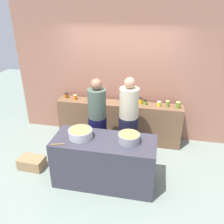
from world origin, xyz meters
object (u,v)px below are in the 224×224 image
preserve_jar_3 (98,99)px  cook_in_cap (128,124)px  wooden_spoon (57,144)px  preserve_jar_0 (67,95)px  cooking_pot_center (129,138)px  preserve_jar_6 (145,102)px  cook_with_tongs (97,124)px  preserve_jar_9 (178,105)px  preserve_jar_2 (90,98)px  preserve_jar_8 (167,104)px  preserve_jar_4 (126,100)px  preserve_jar_1 (75,97)px  preserve_jar_5 (141,101)px  bread_crate (32,163)px  cooking_pot_left (81,133)px  preserve_jar_7 (159,104)px

preserve_jar_3 → cook_in_cap: size_ratio=0.08×
wooden_spoon → preserve_jar_0: bearing=106.5°
preserve_jar_0 → cooking_pot_center: (1.60, -1.42, -0.05)m
preserve_jar_3 → preserve_jar_6: preserve_jar_3 is taller
cook_with_tongs → preserve_jar_3: bearing=103.9°
preserve_jar_9 → cook_in_cap: size_ratio=0.08×
preserve_jar_2 → preserve_jar_9: bearing=0.2°
preserve_jar_8 → cooking_pot_center: bearing=-113.9°
preserve_jar_0 → preserve_jar_9: bearing=-1.9°
cook_with_tongs → wooden_spoon: bearing=-112.3°
preserve_jar_4 → wooden_spoon: 1.91m
preserve_jar_1 → preserve_jar_3: 0.53m
preserve_jar_6 → cook_in_cap: 0.72m
preserve_jar_5 → cook_in_cap: size_ratio=0.08×
preserve_jar_1 → cooking_pot_center: bearing=-44.5°
bread_crate → preserve_jar_8: bearing=28.3°
preserve_jar_0 → preserve_jar_1: bearing=-15.2°
preserve_jar_3 → cooking_pot_center: preserve_jar_3 is taller
preserve_jar_1 → cooking_pot_center: size_ratio=0.30×
preserve_jar_6 → preserve_jar_9: preserve_jar_9 is taller
cooking_pot_left → cook_in_cap: bearing=47.6°
preserve_jar_9 → bread_crate: size_ratio=0.28×
preserve_jar_0 → preserve_jar_9: 2.42m
preserve_jar_1 → bread_crate: 1.63m
preserve_jar_0 → preserve_jar_9: preserve_jar_9 is taller
preserve_jar_3 → preserve_jar_8: bearing=2.4°
preserve_jar_0 → preserve_jar_1: size_ratio=1.03×
preserve_jar_7 → preserve_jar_9: bearing=-4.1°
preserve_jar_3 → cooking_pot_left: bearing=-87.7°
wooden_spoon → bread_crate: 1.13m
preserve_jar_4 → cooking_pot_left: 1.53m
preserve_jar_5 → preserve_jar_7: size_ratio=1.34×
preserve_jar_3 → cook_with_tongs: (0.16, -0.66, -0.23)m
preserve_jar_8 → preserve_jar_7: bearing=-179.1°
preserve_jar_8 → cook_with_tongs: size_ratio=0.08×
preserve_jar_0 → wooden_spoon: bearing=-73.5°
cooking_pot_left → cooking_pot_center: 0.80m
preserve_jar_3 → preserve_jar_5: bearing=6.2°
preserve_jar_7 → cook_with_tongs: bearing=-147.8°
preserve_jar_5 → preserve_jar_6: preserve_jar_5 is taller
preserve_jar_9 → preserve_jar_1: bearing=179.5°
preserve_jar_9 → cooking_pot_left: size_ratio=0.34×
preserve_jar_3 → cooking_pot_center: bearing=-56.8°
bread_crate → preserve_jar_2: bearing=57.6°
cooking_pot_center → preserve_jar_5: bearing=87.8°
preserve_jar_5 → cook_with_tongs: (-0.75, -0.75, -0.23)m
preserve_jar_4 → wooden_spoon: (-0.84, -1.72, -0.11)m
preserve_jar_3 → cook_with_tongs: 0.71m
preserve_jar_5 → cooking_pot_center: 1.41m
preserve_jar_4 → preserve_jar_9: 1.07m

